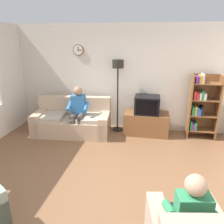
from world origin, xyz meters
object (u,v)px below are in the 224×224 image
at_px(couch, 72,121).
at_px(person_on_couch, 78,109).
at_px(tv, 147,105).
at_px(bookshelf, 201,105).
at_px(person_in_right_armchair, 188,212).
at_px(tv_stand, 146,123).
at_px(floor_lamp, 118,76).

relative_size(couch, person_on_couch, 1.59).
height_order(couch, tv, tv).
bearing_deg(bookshelf, couch, -173.16).
relative_size(tv, person_on_couch, 0.48).
distance_m(couch, tv, 1.95).
relative_size(bookshelf, person_in_right_armchair, 1.41).
bearing_deg(person_on_couch, tv, 13.30).
bearing_deg(tv_stand, tv, -90.00).
distance_m(floor_lamp, person_on_couch, 1.28).
distance_m(couch, person_on_couch, 0.45).
bearing_deg(tv_stand, floor_lamp, 172.56).
relative_size(tv_stand, floor_lamp, 0.59).
bearing_deg(floor_lamp, tv_stand, -7.44).
relative_size(tv_stand, tv, 1.83).
bearing_deg(bookshelf, person_in_right_armchair, -101.96).
height_order(couch, bookshelf, bookshelf).
distance_m(tv, bookshelf, 1.29).
relative_size(tv_stand, person_in_right_armchair, 0.98).
distance_m(bookshelf, person_in_right_armchair, 3.45).
relative_size(couch, tv_stand, 1.79).
xyz_separation_m(tv_stand, bookshelf, (1.28, 0.07, 0.53)).
height_order(bookshelf, person_on_couch, bookshelf).
xyz_separation_m(tv_stand, person_on_couch, (-1.66, -0.42, 0.42)).
distance_m(tv_stand, bookshelf, 1.39).
height_order(tv, floor_lamp, floor_lamp).
relative_size(tv_stand, bookshelf, 0.70).
height_order(tv, person_on_couch, person_on_couch).
relative_size(couch, bookshelf, 1.25).
bearing_deg(tv, person_in_right_armchair, -80.18).
xyz_separation_m(tv_stand, tv, (-0.00, -0.02, 0.50)).
xyz_separation_m(couch, bookshelf, (3.15, 0.38, 0.50)).
bearing_deg(tv_stand, bookshelf, 3.14).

